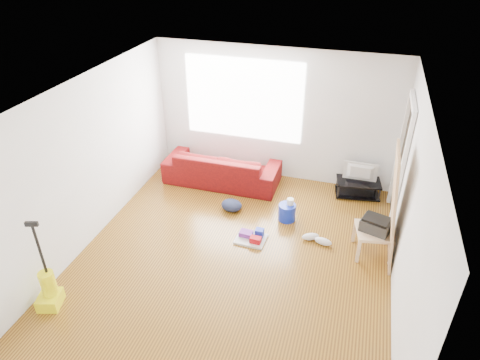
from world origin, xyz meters
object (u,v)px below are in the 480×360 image
(sofa, at_px, (222,182))
(backpack, at_px, (232,210))
(side_table, at_px, (374,234))
(tv_stand, at_px, (358,188))
(cleaning_tray, at_px, (252,237))
(bucket, at_px, (286,219))
(vacuum, at_px, (49,290))

(sofa, height_order, backpack, sofa)
(sofa, distance_m, side_table, 3.12)
(tv_stand, distance_m, backpack, 2.34)
(backpack, bearing_deg, tv_stand, 34.40)
(sofa, xyz_separation_m, tv_stand, (2.51, 0.27, 0.15))
(sofa, distance_m, tv_stand, 2.53)
(cleaning_tray, bearing_deg, side_table, 7.31)
(side_table, relative_size, backpack, 1.66)
(side_table, distance_m, bucket, 1.50)
(cleaning_tray, xyz_separation_m, backpack, (-0.55, 0.68, -0.05))
(tv_stand, bearing_deg, side_table, -87.60)
(vacuum, bearing_deg, side_table, 12.77)
(sofa, bearing_deg, backpack, 118.23)
(tv_stand, distance_m, cleaning_tray, 2.35)
(backpack, distance_m, vacuum, 3.15)
(backpack, bearing_deg, cleaning_tray, -45.35)
(sofa, bearing_deg, tv_stand, -173.86)
(side_table, relative_size, bucket, 2.10)
(tv_stand, relative_size, cleaning_tray, 1.74)
(backpack, bearing_deg, vacuum, -115.15)
(tv_stand, distance_m, bucket, 1.56)
(vacuum, bearing_deg, cleaning_tray, 26.24)
(tv_stand, height_order, cleaning_tray, tv_stand)
(tv_stand, relative_size, backpack, 2.28)
(vacuum, bearing_deg, tv_stand, 29.47)
(tv_stand, height_order, bucket, tv_stand)
(tv_stand, xyz_separation_m, backpack, (-2.05, -1.13, -0.15))
(cleaning_tray, bearing_deg, vacuum, -136.90)
(sofa, height_order, bucket, sofa)
(bucket, xyz_separation_m, cleaning_tray, (-0.41, -0.69, 0.05))
(side_table, bearing_deg, tv_stand, 100.77)
(sofa, height_order, side_table, side_table)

